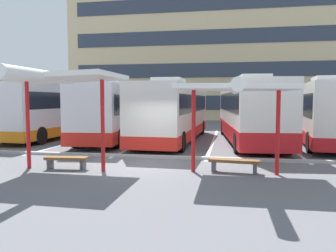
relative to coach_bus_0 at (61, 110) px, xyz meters
name	(u,v)px	position (x,y,z in m)	size (l,w,h in m)	color
ground_plane	(151,165)	(8.32, -8.78, -1.82)	(160.00, 160.00, 0.00)	slate
terminal_building	(208,46)	(8.35, 25.44, 7.91)	(34.71, 12.35, 22.17)	#D1BC8C
coach_bus_0	(61,110)	(0.00, 0.00, 0.00)	(3.02, 11.75, 3.82)	silver
coach_bus_1	(115,112)	(4.20, -0.98, -0.10)	(3.50, 11.30, 3.66)	silver
coach_bus_2	(174,112)	(8.03, -1.27, -0.08)	(3.05, 11.73, 3.67)	silver
coach_bus_3	(249,112)	(12.43, -1.09, -0.06)	(3.62, 12.01, 3.80)	silver
coach_bus_4	(323,113)	(16.51, -1.01, -0.08)	(3.50, 10.94, 3.69)	silver
lane_stripe_0	(30,137)	(-1.85, -0.73, -1.81)	(0.16, 14.00, 0.01)	white
lane_stripe_1	(87,138)	(2.22, -0.73, -1.81)	(0.16, 14.00, 0.01)	white
lane_stripe_2	(148,139)	(6.29, -0.73, -1.81)	(0.16, 14.00, 0.01)	white
lane_stripe_3	(213,141)	(10.36, -0.73, -1.81)	(0.16, 14.00, 0.01)	white
lane_stripe_4	(283,142)	(14.43, -0.73, -1.81)	(0.16, 14.00, 0.01)	white
waiting_shelter_1	(60,80)	(5.55, -10.49, 1.36)	(3.84, 4.88, 3.41)	red
bench_2	(66,160)	(5.55, -10.14, -1.49)	(1.55, 0.54, 0.45)	brown
waiting_shelter_2	(236,89)	(11.46, -10.01, 1.00)	(3.78, 4.83, 3.04)	red
bench_3	(234,163)	(11.46, -9.62, -1.48)	(1.73, 0.63, 0.45)	brown
platform_kerb	(158,157)	(8.32, -7.32, -1.76)	(44.00, 0.24, 0.12)	#ADADA8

